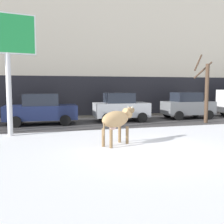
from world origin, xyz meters
TOP-DOWN VIEW (x-y plane):
  - ground_plane at (0.00, 0.00)m, footprint 120.00×120.00m
  - road_strip at (0.00, 7.71)m, footprint 60.00×5.60m
  - building_facade at (0.00, 13.28)m, footprint 44.00×6.10m
  - cow_tan at (-0.79, 1.21)m, footprint 1.81×1.39m
  - billboard at (-4.98, 4.39)m, footprint 2.52×0.63m
  - car_navy_sedan at (-3.55, 7.69)m, footprint 4.26×2.10m
  - car_silver_hatchback at (1.46, 7.75)m, footprint 3.56×2.03m
  - car_grey_hatchback at (6.51, 8.00)m, footprint 3.56×2.03m
  - pedestrian_near_billboard at (6.91, 10.98)m, footprint 0.36×0.24m
  - bare_tree_left_lot at (6.40, 5.78)m, footprint 1.58×1.01m

SIDE VIEW (x-z plane):
  - ground_plane at x=0.00m, z-range 0.00..0.00m
  - road_strip at x=0.00m, z-range 0.00..0.01m
  - pedestrian_near_billboard at x=6.91m, z-range 0.01..1.74m
  - car_navy_sedan at x=-3.55m, z-range -0.01..1.83m
  - car_silver_hatchback at x=1.46m, z-range 0.00..1.86m
  - car_grey_hatchback at x=6.51m, z-range 0.00..1.86m
  - cow_tan at x=-0.79m, z-range 0.22..1.76m
  - bare_tree_left_lot at x=6.40m, z-range -0.08..4.25m
  - billboard at x=-4.98m, z-range 1.53..7.09m
  - building_facade at x=0.00m, z-range -0.02..12.98m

